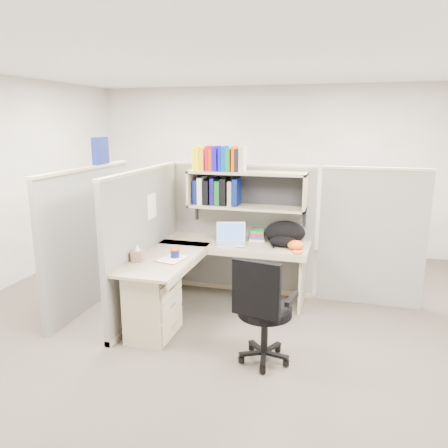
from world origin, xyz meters
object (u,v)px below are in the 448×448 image
(desk, at_px, (177,287))
(task_chair, at_px, (263,327))
(snack_canister, at_px, (175,253))
(laptop, at_px, (231,234))
(backpack, at_px, (284,233))

(desk, bearing_deg, task_chair, -26.03)
(desk, distance_m, snack_canister, 0.36)
(laptop, xyz_separation_m, task_chair, (0.63, -1.26, -0.49))
(backpack, bearing_deg, desk, -138.41)
(snack_canister, height_order, task_chair, task_chair)
(laptop, relative_size, backpack, 0.73)
(laptop, relative_size, snack_canister, 3.39)
(desk, xyz_separation_m, backpack, (0.98, 0.89, 0.43))
(laptop, distance_m, snack_canister, 0.80)
(backpack, bearing_deg, task_chair, -89.77)
(snack_canister, bearing_deg, laptop, 57.04)
(backpack, distance_m, snack_canister, 1.31)
(desk, distance_m, laptop, 0.95)
(laptop, height_order, backpack, backpack)
(backpack, relative_size, snack_canister, 4.62)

